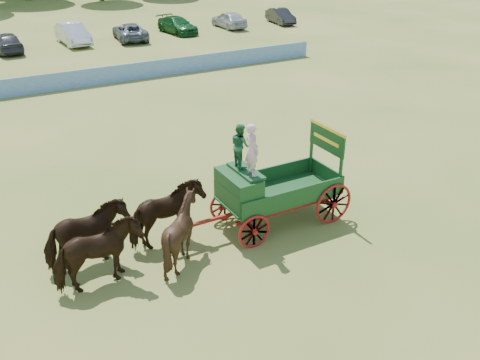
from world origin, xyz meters
name	(u,v)px	position (x,y,z in m)	size (l,w,h in m)	color
ground	(325,195)	(0.00, 0.00, 0.00)	(160.00, 160.00, 0.00)	olive
horse_lead_left	(98,255)	(-8.60, -1.27, 0.99)	(1.07, 2.35, 1.98)	black
horse_lead_right	(87,236)	(-8.60, -0.17, 0.99)	(1.07, 2.35, 1.98)	black
horse_wheel_left	(181,232)	(-6.20, -1.27, 0.99)	(1.60, 1.80, 1.99)	black
horse_wheel_right	(166,215)	(-6.20, -0.17, 0.99)	(1.07, 2.35, 1.98)	black
farm_dray	(260,183)	(-3.21, -0.71, 1.57)	(6.00, 2.00, 3.75)	#A52310
sponsor_banner	(133,72)	(-1.00, 18.00, 0.53)	(26.00, 0.08, 1.05)	#1E54A5
parked_cars	(14,42)	(-6.12, 29.72, 0.74)	(45.48, 7.09, 1.60)	silver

